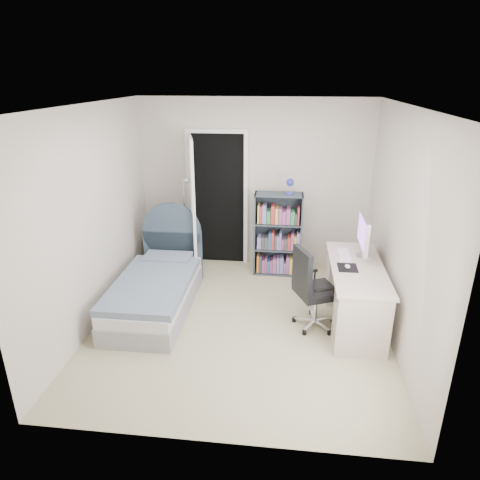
# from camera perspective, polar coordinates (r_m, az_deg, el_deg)

# --- Properties ---
(room_shell) EXTENTS (3.50, 3.70, 2.60)m
(room_shell) POSITION_cam_1_polar(r_m,az_deg,el_deg) (4.68, 0.06, 2.08)
(room_shell) COLOR tan
(room_shell) RESTS_ON ground
(door) EXTENTS (0.92, 0.81, 2.06)m
(door) POSITION_cam_1_polar(r_m,az_deg,el_deg) (6.29, -5.12, 5.00)
(door) COLOR black
(door) RESTS_ON ground
(bed) EXTENTS (0.89, 1.85, 1.14)m
(bed) POSITION_cam_1_polar(r_m,az_deg,el_deg) (5.55, -11.03, -6.30)
(bed) COLOR gray
(bed) RESTS_ON ground
(nightstand) EXTENTS (0.37, 0.37, 0.55)m
(nightstand) POSITION_cam_1_polar(r_m,az_deg,el_deg) (6.77, -10.75, -0.13)
(nightstand) COLOR tan
(nightstand) RESTS_ON ground
(floor_lamp) EXTENTS (0.21, 0.21, 1.46)m
(floor_lamp) POSITION_cam_1_polar(r_m,az_deg,el_deg) (6.27, -7.11, 0.62)
(floor_lamp) COLOR silver
(floor_lamp) RESTS_ON ground
(bookcase) EXTENTS (0.68, 0.29, 1.45)m
(bookcase) POSITION_cam_1_polar(r_m,az_deg,el_deg) (6.26, 5.11, 0.36)
(bookcase) COLOR #37424B
(bookcase) RESTS_ON ground
(desk) EXTENTS (0.60, 1.50, 1.23)m
(desk) POSITION_cam_1_polar(r_m,az_deg,el_deg) (5.24, 15.07, -6.65)
(desk) COLOR beige
(desk) RESTS_ON ground
(office_chair) EXTENTS (0.58, 0.58, 0.99)m
(office_chair) POSITION_cam_1_polar(r_m,az_deg,el_deg) (4.96, 9.41, -5.96)
(office_chair) COLOR silver
(office_chair) RESTS_ON ground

